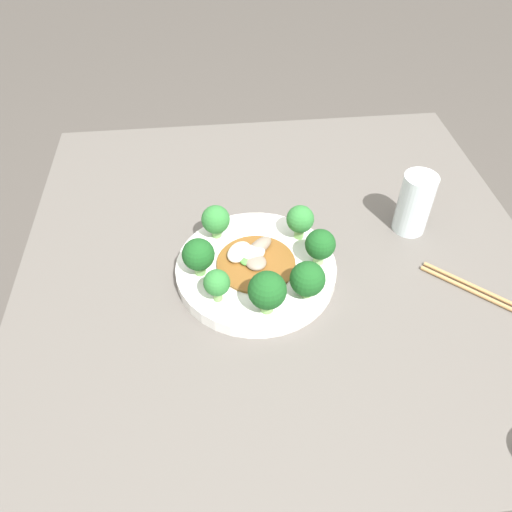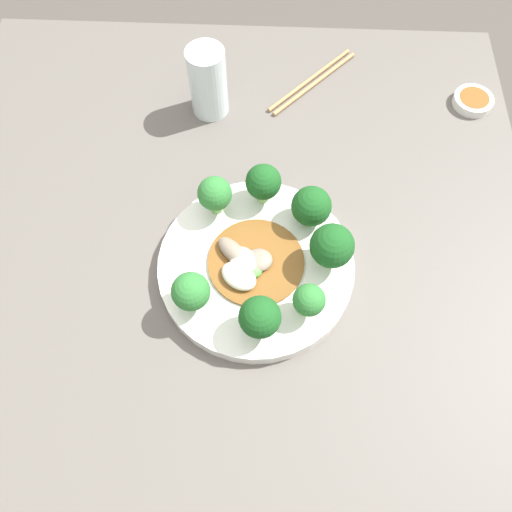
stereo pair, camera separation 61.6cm
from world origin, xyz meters
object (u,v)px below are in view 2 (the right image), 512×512
(broccoli_southwest, at_px, (215,194))
(broccoli_north, at_px, (332,246))
(broccoli_northwest, at_px, (311,207))
(broccoli_northeast, at_px, (309,301))
(drinking_glass, at_px, (208,82))
(broccoli_west, at_px, (263,183))
(stirfry_center, at_px, (248,263))
(chopsticks, at_px, (312,81))
(plate, at_px, (256,266))
(sauce_dish, at_px, (473,101))
(broccoli_east, at_px, (260,317))
(broccoli_southeast, at_px, (191,292))

(broccoli_southwest, xyz_separation_m, broccoli_north, (0.08, 0.16, 0.00))
(broccoli_northwest, distance_m, broccoli_northeast, 0.14)
(broccoli_north, bearing_deg, broccoli_southwest, -115.83)
(broccoli_southwest, bearing_deg, drinking_glass, -172.45)
(broccoli_west, bearing_deg, broccoli_northwest, 63.96)
(broccoli_north, xyz_separation_m, broccoli_west, (-0.10, -0.09, -0.00))
(stirfry_center, bearing_deg, broccoli_west, 171.29)
(broccoli_northwest, height_order, broccoli_north, broccoli_north)
(broccoli_northeast, height_order, broccoli_west, broccoli_west)
(chopsticks, bearing_deg, plate, -12.77)
(broccoli_southwest, distance_m, chopsticks, 0.32)
(plate, distance_m, chopsticks, 0.37)
(broccoli_northeast, distance_m, sauce_dish, 0.49)
(broccoli_northwest, relative_size, broccoli_north, 0.85)
(broccoli_north, xyz_separation_m, chopsticks, (-0.36, -0.02, -0.06))
(broccoli_north, distance_m, stirfry_center, 0.12)
(broccoli_southwest, xyz_separation_m, broccoli_east, (0.18, 0.07, 0.00))
(broccoli_north, relative_size, stirfry_center, 0.56)
(broccoli_north, bearing_deg, chopsticks, -177.48)
(stirfry_center, bearing_deg, broccoli_northeast, 51.78)
(plate, distance_m, stirfry_center, 0.02)
(chopsticks, bearing_deg, broccoli_southeast, -20.79)
(plate, xyz_separation_m, sauce_dish, (-0.33, 0.35, -0.00))
(broccoli_north, relative_size, sauce_dish, 1.14)
(broccoli_northwest, xyz_separation_m, stirfry_center, (0.08, -0.08, -0.03))
(broccoli_southeast, bearing_deg, plate, 128.05)
(plate, relative_size, drinking_glass, 2.30)
(broccoli_west, bearing_deg, stirfry_center, -8.71)
(broccoli_southeast, bearing_deg, broccoli_northeast, 87.88)
(broccoli_southwest, xyz_separation_m, drinking_glass, (-0.21, -0.03, -0.01))
(broccoli_east, distance_m, broccoli_northeast, 0.07)
(chopsticks, bearing_deg, sauce_dish, 82.08)
(broccoli_northwest, relative_size, chopsticks, 0.39)
(broccoli_northeast, height_order, broccoli_southeast, broccoli_southeast)
(broccoli_northwest, relative_size, stirfry_center, 0.47)
(broccoli_north, bearing_deg, broccoli_northwest, -159.09)
(broccoli_northwest, bearing_deg, drinking_glass, -144.30)
(plate, xyz_separation_m, broccoli_southeast, (0.06, -0.08, 0.05))
(plate, relative_size, broccoli_southeast, 4.33)
(broccoli_southwest, bearing_deg, sauce_dish, 120.55)
(broccoli_southeast, relative_size, broccoli_west, 0.93)
(plate, bearing_deg, sauce_dish, 132.86)
(broccoli_southwest, distance_m, broccoli_northeast, 0.20)
(broccoli_northeast, xyz_separation_m, drinking_glass, (-0.37, -0.16, -0.00))
(broccoli_southeast, bearing_deg, broccoli_east, 70.14)
(broccoli_north, distance_m, broccoli_west, 0.14)
(broccoli_southwest, xyz_separation_m, sauce_dish, (-0.24, 0.41, -0.06))
(broccoli_southwest, relative_size, broccoli_north, 0.88)
(broccoli_northwest, xyz_separation_m, sauce_dish, (-0.25, 0.28, -0.05))
(broccoli_north, height_order, drinking_glass, drinking_glass)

